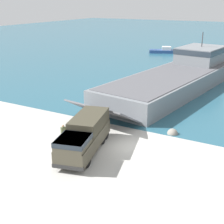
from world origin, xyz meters
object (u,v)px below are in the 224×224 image
Objects in this scene: moored_boat_a at (165,51)px; mooring_bollard at (83,116)px; landing_craft at (179,75)px; military_truck at (85,135)px; soldier_on_ramp at (63,132)px.

moored_boat_a is 8.56× the size of mooring_bollard.
moored_boat_a is at bearing 121.44° from landing_craft.
landing_craft is at bearing -177.93° from moored_boat_a.
mooring_bollard is at bearing 168.03° from moored_boat_a.
military_truck is 4.89× the size of soldier_on_ramp.
mooring_bollard is (8.09, -49.02, -0.03)m from moored_boat_a.
landing_craft reaches higher than soldier_on_ramp.
soldier_on_ramp is 5.91m from mooring_bollard.
mooring_bollard is (-1.63, 5.66, -0.49)m from soldier_on_ramp.
soldier_on_ramp is 0.22× the size of moored_boat_a.
moored_boat_a reaches higher than mooring_bollard.
soldier_on_ramp reaches higher than moored_boat_a.
military_truck is (-0.69, -24.76, -0.34)m from landing_craft.
mooring_bollard is at bearing -45.10° from soldier_on_ramp.
soldier_on_ramp is at bearing 168.74° from moored_boat_a.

